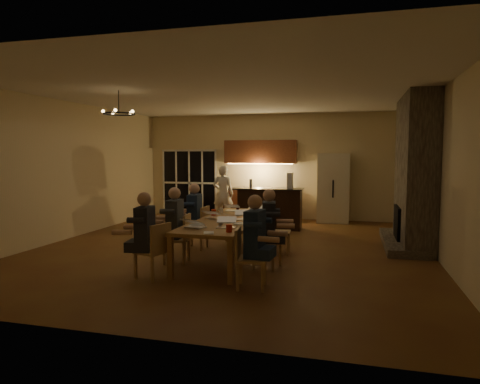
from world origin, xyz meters
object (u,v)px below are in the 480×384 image
redcup_near (229,228)px  chair_right_far (279,232)px  mug_back (221,210)px  chair_left_mid (177,239)px  plate_far (259,214)px  bar_blender (290,181)px  mug_front (222,220)px  laptop_e (233,206)px  refrigerator (334,188)px  laptop_d (243,214)px  laptop_b (226,221)px  plate_near (241,224)px  redcup_mid (214,212)px  person_left_mid (175,225)px  chair_left_near (152,251)px  person_left_far (195,217)px  laptop_a (195,221)px  chair_right_mid (267,242)px  chair_right_near (251,258)px  person_right_near (255,241)px  bar_bottle (251,183)px  chair_left_far (196,228)px  standing_person (223,194)px  can_cola (238,207)px  laptop_f (254,208)px  can_silver (220,222)px  chandelier (119,114)px  bar_island (270,208)px  person_right_mid (269,228)px  plate_left (197,225)px  person_left_near (145,236)px  mug_mid (238,213)px  dining_table (228,239)px

redcup_near → chair_right_far: bearing=76.1°
mug_back → chair_left_mid: bearing=-106.4°
redcup_near → plate_far: size_ratio=0.47×
bar_blender → mug_front: bearing=-92.8°
laptop_e → refrigerator: bearing=-116.3°
laptop_d → plate_far: bearing=66.8°
laptop_b → plate_near: laptop_b is taller
chair_left_mid → redcup_mid: size_ratio=7.42×
laptop_e → person_left_mid: bearing=70.5°
chair_left_near → redcup_near: (1.20, 0.27, 0.37)m
person_left_far → laptop_a: bearing=15.4°
chair_right_mid → redcup_mid: 1.61m
chair_left_mid → chair_right_near: (1.65, -1.08, 0.00)m
mug_front → plate_near: mug_front is taller
person_left_mid → mug_back: person_left_mid is taller
chair_left_near → person_right_near: bearing=107.5°
redcup_near → bar_bottle: bearing=99.2°
chair_left_far → mug_back: size_ratio=8.90×
chair_left_mid → chair_left_far: 1.21m
mug_front → standing_person: bearing=106.7°
chair_right_far → can_cola: 1.35m
standing_person → laptop_f: size_ratio=5.19×
laptop_a → can_silver: (0.35, 0.27, -0.05)m
mug_front → bar_blender: bar_blender is taller
chandelier → laptop_e: 3.00m
bar_island → bar_bottle: size_ratio=7.27×
laptop_d → laptop_f: 0.96m
chair_right_mid → mug_front: chair_right_mid is taller
person_right_mid → chair_right_mid: bearing=102.0°
plate_far → refrigerator: bearing=73.2°
laptop_d → can_silver: 0.79m
plate_left → chair_right_near: bearing=-35.5°
refrigerator → laptop_e: bearing=-116.8°
person_left_near → mug_mid: (0.96, 2.11, 0.11)m
bar_island → laptop_a: bar_island is taller
person_left_mid → person_left_near: bearing=-8.9°
laptop_a → dining_table: bearing=-87.9°
dining_table → plate_far: bearing=59.9°
person_left_far → bar_bottle: person_left_far is taller
laptop_b → bar_blender: bar_blender is taller
person_left_near → laptop_a: 0.87m
chair_right_mid → laptop_b: (-0.61, -0.45, 0.42)m
chair_left_near → plate_near: 1.62m
person_left_near → laptop_f: 2.84m
bar_island → chair_right_mid: (0.69, -3.92, -0.10)m
laptop_e → can_cola: laptop_e is taller
mug_front → chair_right_near: bearing=-55.7°
laptop_a → bar_bottle: 4.42m
mug_mid → bar_blender: bar_blender is taller
chair_left_near → plate_left: bearing=164.6°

